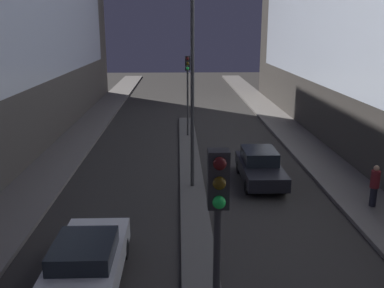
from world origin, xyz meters
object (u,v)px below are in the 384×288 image
car_left_lane (87,261)px  traffic_light_mid (188,78)px  traffic_light_near (217,236)px  street_lamp (192,54)px  pedestrian_on_right_sidewalk (375,185)px  car_right_lane (260,167)px

car_left_lane → traffic_light_mid: bearing=79.2°
traffic_light_near → street_lamp: 12.04m
street_lamp → pedestrian_on_right_sidewalk: size_ratio=5.55×
traffic_light_mid → street_lamp: 9.38m
street_lamp → traffic_light_near: bearing=-90.0°
traffic_light_near → car_right_lane: bearing=76.0°
traffic_light_near → car_right_lane: 13.30m
traffic_light_near → street_lamp: bearing=90.0°
street_lamp → car_left_lane: street_lamp is taller
street_lamp → car_left_lane: bearing=-113.2°
car_right_lane → car_left_lane: bearing=-128.1°
pedestrian_on_right_sidewalk → car_right_lane: bearing=139.8°
traffic_light_near → pedestrian_on_right_sidewalk: size_ratio=3.04×
street_lamp → pedestrian_on_right_sidewalk: street_lamp is taller
traffic_light_near → street_lamp: size_ratio=0.55×
traffic_light_near → car_left_lane: bearing=124.5°
traffic_light_mid → car_left_lane: traffic_light_mid is taller
traffic_light_mid → car_left_lane: (-3.13, -16.47, -3.07)m
car_left_lane → car_right_lane: car_right_lane is taller
street_lamp → pedestrian_on_right_sidewalk: bearing=-20.1°
traffic_light_mid → street_lamp: street_lamp is taller
traffic_light_mid → traffic_light_near: bearing=-90.0°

